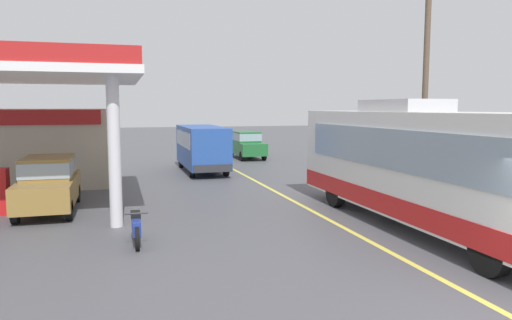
% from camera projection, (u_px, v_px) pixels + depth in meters
% --- Properties ---
extents(ground, '(120.00, 120.00, 0.00)m').
position_uv_depth(ground, '(232.00, 169.00, 26.95)').
color(ground, '#4C4C51').
extents(lane_divider_stripe, '(0.16, 50.00, 0.01)m').
position_uv_depth(lane_divider_stripe, '(257.00, 182.00, 22.18)').
color(lane_divider_stripe, '#D8CC4C').
rests_on(lane_divider_stripe, ground).
extents(coach_bus_main, '(2.60, 11.04, 3.69)m').
position_uv_depth(coach_bus_main, '(422.00, 168.00, 13.59)').
color(coach_bus_main, white).
rests_on(coach_bus_main, ground).
extents(gas_station_roadside, '(9.10, 11.95, 5.10)m').
position_uv_depth(gas_station_roadside, '(19.00, 128.00, 19.10)').
color(gas_station_roadside, '#B21E1E').
rests_on(gas_station_roadside, ground).
extents(car_at_pump, '(1.70, 4.20, 1.82)m').
position_uv_depth(car_at_pump, '(49.00, 181.00, 15.77)').
color(car_at_pump, olive).
rests_on(car_at_pump, ground).
extents(minibus_opposing_lane, '(2.04, 6.13, 2.44)m').
position_uv_depth(minibus_opposing_lane, '(202.00, 144.00, 25.60)').
color(minibus_opposing_lane, '#264C9E').
rests_on(minibus_opposing_lane, ground).
extents(motorcycle_parked_forecourt, '(0.55, 1.80, 0.92)m').
position_uv_depth(motorcycle_parked_forecourt, '(136.00, 226.00, 12.06)').
color(motorcycle_parked_forecourt, black).
rests_on(motorcycle_parked_forecourt, ground).
extents(pedestrian_near_pump, '(0.55, 0.22, 1.66)m').
position_uv_depth(pedestrian_near_pump, '(35.00, 186.00, 15.38)').
color(pedestrian_near_pump, '#33333F').
rests_on(pedestrian_near_pump, ground).
extents(pedestrian_by_shop, '(0.55, 0.22, 1.66)m').
position_uv_depth(pedestrian_by_shop, '(56.00, 181.00, 16.32)').
color(pedestrian_by_shop, '#33333F').
rests_on(pedestrian_by_shop, ground).
extents(car_trailing_behind_bus, '(1.70, 4.20, 1.82)m').
position_uv_depth(car_trailing_behind_bus, '(247.00, 143.00, 32.43)').
color(car_trailing_behind_bus, '#1E602D').
rests_on(car_trailing_behind_bus, ground).
extents(utility_pole_roadside, '(1.80, 0.24, 8.58)m').
position_uv_depth(utility_pole_roadside, '(425.00, 82.00, 19.55)').
color(utility_pole_roadside, brown).
rests_on(utility_pole_roadside, ground).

